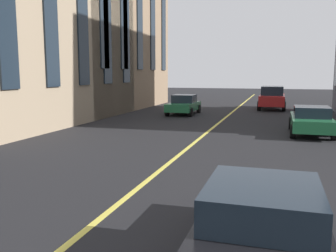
{
  "coord_description": "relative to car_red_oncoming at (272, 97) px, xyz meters",
  "views": [
    {
      "loc": [
        6.28,
        -3.39,
        2.92
      ],
      "look_at": [
        17.3,
        -0.05,
        1.28
      ],
      "focal_mm": 39.35,
      "sensor_mm": 36.0,
      "label": 1
    }
  ],
  "objects": [
    {
      "name": "car_green_mid",
      "position": [
        -5.79,
        6.02,
        -0.27
      ],
      "size": [
        3.9,
        1.89,
        1.4
      ],
      "color": "#1E6038",
      "rests_on": "ground_plane"
    },
    {
      "name": "lane_centre_line",
      "position": [
        -17.75,
        2.82,
        -0.96
      ],
      "size": [
        80.0,
        0.16,
        0.01
      ],
      "color": "#D8C64C",
      "rests_on": "ground_plane"
    },
    {
      "name": "car_green_trailing",
      "position": [
        -12.64,
        -2.08,
        -0.27
      ],
      "size": [
        4.4,
        1.95,
        1.37
      ],
      "color": "#1E6038",
      "rests_on": "ground_plane"
    },
    {
      "name": "car_black_parked_b",
      "position": [
        -26.11,
        -0.4,
        -0.27
      ],
      "size": [
        4.4,
        1.95,
        1.37
      ],
      "color": "black",
      "rests_on": "ground_plane"
    },
    {
      "name": "car_red_oncoming",
      "position": [
        0.0,
        0.0,
        0.0
      ],
      "size": [
        4.7,
        2.14,
        1.88
      ],
      "color": "#B21E1E",
      "rests_on": "ground_plane"
    }
  ]
}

